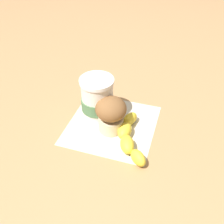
% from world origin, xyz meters
% --- Properties ---
extents(ground_plane, '(3.00, 3.00, 0.00)m').
position_xyz_m(ground_plane, '(0.00, 0.00, 0.00)').
color(ground_plane, '#A87C51').
extents(paper_napkin, '(0.27, 0.27, 0.00)m').
position_xyz_m(paper_napkin, '(0.00, 0.00, 0.00)').
color(paper_napkin, beige).
rests_on(paper_napkin, ground_plane).
extents(coffee_cup, '(0.09, 0.09, 0.13)m').
position_xyz_m(coffee_cup, '(-0.05, 0.03, 0.06)').
color(coffee_cup, silver).
rests_on(coffee_cup, paper_napkin).
extents(muffin, '(0.08, 0.08, 0.10)m').
position_xyz_m(muffin, '(0.00, -0.02, 0.06)').
color(muffin, beige).
rests_on(muffin, paper_napkin).
extents(banana, '(0.09, 0.20, 0.04)m').
position_xyz_m(banana, '(0.06, -0.06, 0.02)').
color(banana, yellow).
rests_on(banana, paper_napkin).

